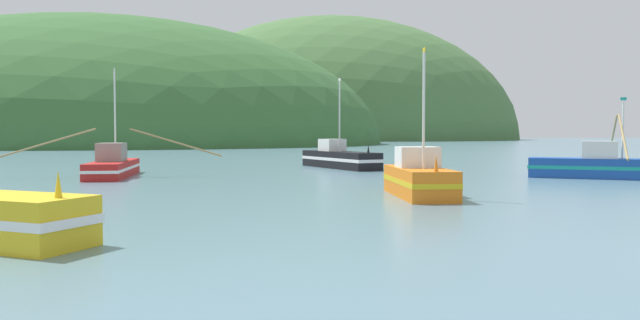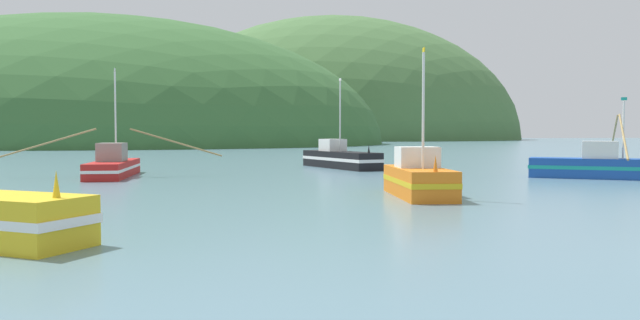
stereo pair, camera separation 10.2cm
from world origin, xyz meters
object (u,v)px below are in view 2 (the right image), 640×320
Objects in this scene: fishing_boat_orange at (419,179)px; fishing_boat_black at (340,158)px; fishing_boat_red at (113,166)px; fishing_boat_blue at (616,166)px.

fishing_boat_black is at bearing -177.42° from fishing_boat_orange.
fishing_boat_red is (-15.19, 17.20, -0.09)m from fishing_boat_orange.
fishing_boat_orange is 23.76m from fishing_boat_black.
fishing_boat_red reaches higher than fishing_boat_blue.
fishing_boat_blue is at bearing 122.46° from fishing_boat_orange.
fishing_boat_orange reaches higher than fishing_boat_blue.
fishing_boat_red reaches higher than fishing_boat_orange.
fishing_boat_blue is at bearing 27.66° from fishing_boat_black.
fishing_boat_red is (-17.84, -6.41, -0.09)m from fishing_boat_black.
fishing_boat_red is at bearing -83.35° from fishing_boat_black.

